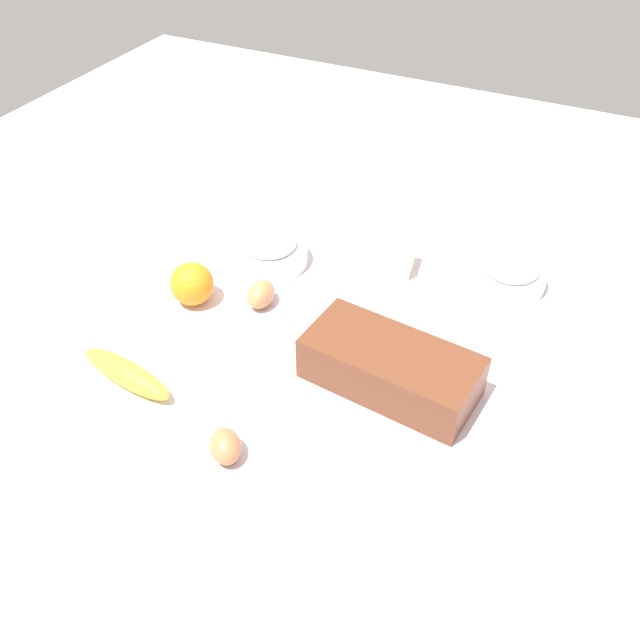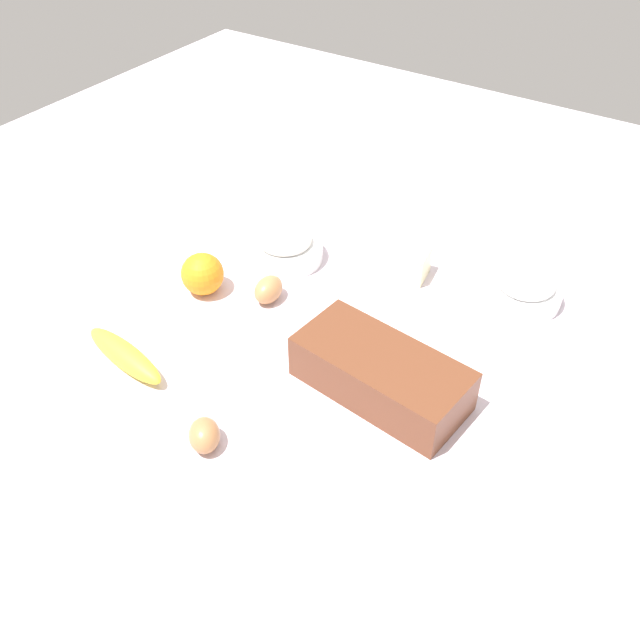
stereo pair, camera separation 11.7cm
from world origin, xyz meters
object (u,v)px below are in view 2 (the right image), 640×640
orange_fruit (202,274)px  loaf_pan (381,373)px  banana (125,355)px  flour_bowl (285,247)px  egg_near_butter (268,290)px  butter_block (405,262)px  egg_beside_bowl (204,435)px  sugar_bowl (525,289)px

orange_fruit → loaf_pan: bearing=-6.1°
banana → orange_fruit: 0.23m
flour_bowl → egg_near_butter: (0.05, -0.13, -0.01)m
loaf_pan → orange_fruit: bearing=-179.7°
butter_block → egg_beside_bowl: butter_block is taller
sugar_bowl → banana: 0.73m
flour_bowl → egg_near_butter: bearing=-68.0°
loaf_pan → orange_fruit: orange_fruit is taller
flour_bowl → sugar_bowl: (0.45, 0.13, -0.00)m
banana → butter_block: 0.56m
sugar_bowl → egg_near_butter: bearing=-147.1°
butter_block → orange_fruit: bearing=-138.7°
egg_near_butter → butter_block: bearing=50.4°
egg_beside_bowl → orange_fruit: bearing=131.0°
sugar_bowl → butter_block: size_ratio=1.55×
butter_block → egg_near_butter: size_ratio=1.35×
loaf_pan → flour_bowl: loaf_pan is taller
flour_bowl → egg_near_butter: size_ratio=2.27×
butter_block → egg_beside_bowl: 0.54m
flour_bowl → orange_fruit: (-0.07, -0.17, 0.01)m
butter_block → egg_near_butter: (-0.17, -0.21, -0.01)m
banana → butter_block: (0.27, 0.48, 0.01)m
loaf_pan → sugar_bowl: size_ratio=2.11×
flour_bowl → egg_near_butter: flour_bowl is taller
sugar_bowl → orange_fruit: size_ratio=1.71×
flour_bowl → sugar_bowl: size_ratio=1.09×
orange_fruit → egg_near_butter: size_ratio=1.21×
sugar_bowl → flour_bowl: bearing=-163.5°
butter_block → egg_beside_bowl: bearing=-94.9°
sugar_bowl → butter_block: bearing=-167.8°
loaf_pan → egg_beside_bowl: 0.29m
sugar_bowl → banana: (-0.50, -0.53, -0.01)m
egg_beside_bowl → egg_near_butter: bearing=111.1°
sugar_bowl → orange_fruit: bearing=-149.5°
orange_fruit → egg_beside_bowl: 0.38m
egg_near_butter → flour_bowl: bearing=112.0°
banana → sugar_bowl: bearing=46.7°
banana → egg_beside_bowl: 0.23m
sugar_bowl → egg_beside_bowl: bearing=-114.8°
flour_bowl → orange_fruit: 0.19m
sugar_bowl → egg_beside_bowl: size_ratio=2.29×
butter_block → egg_beside_bowl: size_ratio=1.48×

